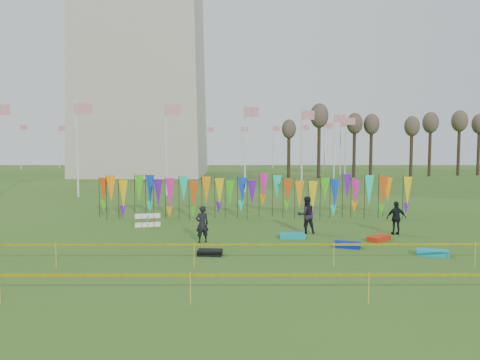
{
  "coord_description": "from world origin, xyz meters",
  "views": [
    {
      "loc": [
        -0.6,
        -18.92,
        4.39
      ],
      "look_at": [
        -0.52,
        6.0,
        2.48
      ],
      "focal_mm": 35.0,
      "sensor_mm": 36.0,
      "label": 1
    }
  ],
  "objects_px": {
    "kite_bag_blue": "(347,245)",
    "kite_bag_black": "(210,253)",
    "kite_bag_turquoise": "(292,236)",
    "kite_bag_teal": "(432,253)",
    "person_left": "(202,224)",
    "person_right": "(396,218)",
    "box_kite": "(148,220)",
    "person_mid": "(306,215)",
    "kite_bag_red": "(379,238)"
  },
  "relations": [
    {
      "from": "box_kite",
      "to": "kite_bag_black",
      "type": "height_order",
      "value": "box_kite"
    },
    {
      "from": "kite_bag_teal",
      "to": "kite_bag_turquoise",
      "type": "bearing_deg",
      "value": 146.41
    },
    {
      "from": "person_mid",
      "to": "kite_bag_turquoise",
      "type": "distance_m",
      "value": 1.67
    },
    {
      "from": "person_left",
      "to": "kite_bag_teal",
      "type": "distance_m",
      "value": 9.65
    },
    {
      "from": "person_mid",
      "to": "kite_bag_teal",
      "type": "bearing_deg",
      "value": 119.91
    },
    {
      "from": "kite_bag_blue",
      "to": "kite_bag_red",
      "type": "distance_m",
      "value": 2.25
    },
    {
      "from": "person_right",
      "to": "kite_bag_red",
      "type": "xyz_separation_m",
      "value": [
        -1.26,
        -1.42,
        -0.7
      ]
    },
    {
      "from": "person_left",
      "to": "person_mid",
      "type": "height_order",
      "value": "person_mid"
    },
    {
      "from": "kite_bag_black",
      "to": "person_left",
      "type": "bearing_deg",
      "value": 101.35
    },
    {
      "from": "kite_bag_blue",
      "to": "kite_bag_teal",
      "type": "bearing_deg",
      "value": -26.18
    },
    {
      "from": "person_mid",
      "to": "person_right",
      "type": "bearing_deg",
      "value": 162.38
    },
    {
      "from": "kite_bag_blue",
      "to": "person_right",
      "type": "bearing_deg",
      "value": 42.74
    },
    {
      "from": "person_right",
      "to": "kite_bag_blue",
      "type": "distance_m",
      "value": 4.19
    },
    {
      "from": "person_mid",
      "to": "kite_bag_black",
      "type": "bearing_deg",
      "value": 32.46
    },
    {
      "from": "box_kite",
      "to": "person_left",
      "type": "xyz_separation_m",
      "value": [
        3.18,
        -3.8,
        0.46
      ]
    },
    {
      "from": "person_mid",
      "to": "kite_bag_blue",
      "type": "distance_m",
      "value": 3.5
    },
    {
      "from": "person_mid",
      "to": "person_right",
      "type": "height_order",
      "value": "person_mid"
    },
    {
      "from": "box_kite",
      "to": "kite_bag_turquoise",
      "type": "height_order",
      "value": "box_kite"
    },
    {
      "from": "box_kite",
      "to": "person_mid",
      "type": "bearing_deg",
      "value": -11.73
    },
    {
      "from": "kite_bag_black",
      "to": "kite_bag_teal",
      "type": "bearing_deg",
      "value": -0.48
    },
    {
      "from": "kite_bag_black",
      "to": "person_mid",
      "type": "bearing_deg",
      "value": 45.58
    },
    {
      "from": "person_mid",
      "to": "kite_bag_red",
      "type": "distance_m",
      "value": 3.63
    },
    {
      "from": "kite_bag_red",
      "to": "person_right",
      "type": "bearing_deg",
      "value": 48.41
    },
    {
      "from": "person_mid",
      "to": "kite_bag_black",
      "type": "xyz_separation_m",
      "value": [
        -4.47,
        -4.56,
        -0.81
      ]
    },
    {
      "from": "kite_bag_teal",
      "to": "kite_bag_black",
      "type": "bearing_deg",
      "value": 179.52
    },
    {
      "from": "box_kite",
      "to": "kite_bag_black",
      "type": "distance_m",
      "value": 7.25
    },
    {
      "from": "kite_bag_red",
      "to": "person_left",
      "type": "bearing_deg",
      "value": -177.53
    },
    {
      "from": "kite_bag_black",
      "to": "person_right",
      "type": "bearing_deg",
      "value": 25.62
    },
    {
      "from": "kite_bag_red",
      "to": "kite_bag_black",
      "type": "height_order",
      "value": "kite_bag_black"
    },
    {
      "from": "person_left",
      "to": "person_mid",
      "type": "relative_size",
      "value": 0.9
    },
    {
      "from": "person_right",
      "to": "kite_bag_black",
      "type": "bearing_deg",
      "value": 24.26
    },
    {
      "from": "person_mid",
      "to": "kite_bag_teal",
      "type": "height_order",
      "value": "person_mid"
    },
    {
      "from": "box_kite",
      "to": "kite_bag_blue",
      "type": "height_order",
      "value": "box_kite"
    },
    {
      "from": "kite_bag_turquoise",
      "to": "kite_bag_blue",
      "type": "xyz_separation_m",
      "value": [
        2.11,
        -1.93,
        -0.0
      ]
    },
    {
      "from": "kite_bag_red",
      "to": "kite_bag_teal",
      "type": "xyz_separation_m",
      "value": [
        1.25,
        -2.87,
        0.0
      ]
    },
    {
      "from": "kite_bag_black",
      "to": "kite_bag_teal",
      "type": "distance_m",
      "value": 8.8
    },
    {
      "from": "person_right",
      "to": "kite_bag_teal",
      "type": "relative_size",
      "value": 1.37
    },
    {
      "from": "person_right",
      "to": "kite_bag_turquoise",
      "type": "xyz_separation_m",
      "value": [
        -5.15,
        -0.88,
        -0.7
      ]
    },
    {
      "from": "box_kite",
      "to": "person_mid",
      "type": "xyz_separation_m",
      "value": [
        8.14,
        -1.69,
        0.54
      ]
    },
    {
      "from": "person_left",
      "to": "kite_bag_teal",
      "type": "height_order",
      "value": "person_left"
    },
    {
      "from": "box_kite",
      "to": "kite_bag_teal",
      "type": "relative_size",
      "value": 0.63
    },
    {
      "from": "person_mid",
      "to": "box_kite",
      "type": "bearing_deg",
      "value": -24.86
    },
    {
      "from": "kite_bag_blue",
      "to": "kite_bag_black",
      "type": "height_order",
      "value": "kite_bag_blue"
    },
    {
      "from": "kite_bag_turquoise",
      "to": "kite_bag_teal",
      "type": "distance_m",
      "value": 6.17
    },
    {
      "from": "kite_bag_turquoise",
      "to": "kite_bag_red",
      "type": "relative_size",
      "value": 0.97
    },
    {
      "from": "kite_bag_blue",
      "to": "kite_bag_black",
      "type": "relative_size",
      "value": 1.14
    },
    {
      "from": "person_left",
      "to": "kite_bag_blue",
      "type": "xyz_separation_m",
      "value": [
        6.26,
        -1.04,
        -0.71
      ]
    },
    {
      "from": "kite_bag_red",
      "to": "kite_bag_turquoise",
      "type": "bearing_deg",
      "value": 172.08
    },
    {
      "from": "kite_bag_black",
      "to": "kite_bag_teal",
      "type": "height_order",
      "value": "kite_bag_teal"
    },
    {
      "from": "kite_bag_turquoise",
      "to": "kite_bag_blue",
      "type": "bearing_deg",
      "value": -42.35
    }
  ]
}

